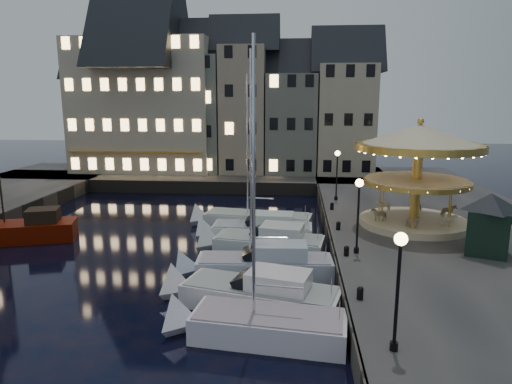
# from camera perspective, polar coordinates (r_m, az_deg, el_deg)

# --- Properties ---
(ground) EXTENTS (160.00, 160.00, 0.00)m
(ground) POSITION_cam_1_polar(r_m,az_deg,el_deg) (25.66, -3.86, -10.61)
(ground) COLOR black
(ground) RESTS_ON ground
(quay_east) EXTENTS (16.00, 56.00, 1.30)m
(quay_east) POSITION_cam_1_polar(r_m,az_deg,el_deg) (32.47, 23.28, -5.53)
(quay_east) COLOR #474442
(quay_east) RESTS_ON ground
(quay_north) EXTENTS (44.00, 12.00, 1.30)m
(quay_north) POSITION_cam_1_polar(r_m,az_deg,el_deg) (53.56, -7.74, 1.80)
(quay_north) COLOR #474442
(quay_north) RESTS_ON ground
(quaywall_e) EXTENTS (0.15, 44.00, 1.30)m
(quaywall_e) POSITION_cam_1_polar(r_m,az_deg,el_deg) (30.90, 8.99, -5.55)
(quaywall_e) COLOR #47423A
(quaywall_e) RESTS_ON ground
(quaywall_n) EXTENTS (48.00, 0.15, 1.30)m
(quaywall_n) POSITION_cam_1_polar(r_m,az_deg,el_deg) (47.37, -6.97, 0.53)
(quaywall_n) COLOR #47423A
(quaywall_n) RESTS_ON ground
(streetlamp_a) EXTENTS (0.44, 0.44, 4.17)m
(streetlamp_a) POSITION_cam_1_polar(r_m,az_deg,el_deg) (15.91, 17.39, -9.87)
(streetlamp_a) COLOR black
(streetlamp_a) RESTS_ON quay_east
(streetlamp_b) EXTENTS (0.44, 0.44, 4.17)m
(streetlamp_b) POSITION_cam_1_polar(r_m,az_deg,el_deg) (25.34, 12.68, -1.62)
(streetlamp_b) COLOR black
(streetlamp_b) RESTS_ON quay_east
(streetlamp_c) EXTENTS (0.44, 0.44, 4.17)m
(streetlamp_c) POSITION_cam_1_polar(r_m,az_deg,el_deg) (38.53, 10.10, 2.97)
(streetlamp_c) COLOR black
(streetlamp_c) RESTS_ON quay_east
(bollard_a) EXTENTS (0.30, 0.30, 0.57)m
(bollard_a) POSITION_cam_1_polar(r_m,az_deg,el_deg) (20.36, 12.89, -12.13)
(bollard_a) COLOR black
(bollard_a) RESTS_ON quay_east
(bollard_b) EXTENTS (0.30, 0.30, 0.57)m
(bollard_b) POSITION_cam_1_polar(r_m,az_deg,el_deg) (25.45, 11.24, -7.16)
(bollard_b) COLOR black
(bollard_b) RESTS_ON quay_east
(bollard_c) EXTENTS (0.30, 0.30, 0.57)m
(bollard_c) POSITION_cam_1_polar(r_m,az_deg,el_deg) (30.20, 10.25, -4.11)
(bollard_c) COLOR black
(bollard_c) RESTS_ON quay_east
(bollard_d) EXTENTS (0.30, 0.30, 0.57)m
(bollard_d) POSITION_cam_1_polar(r_m,az_deg,el_deg) (35.51, 9.47, -1.71)
(bollard_d) COLOR black
(bollard_d) RESTS_ON quay_east
(townhouse_na) EXTENTS (5.50, 8.00, 12.80)m
(townhouse_na) POSITION_cam_1_polar(r_m,az_deg,el_deg) (58.33, -18.73, 9.14)
(townhouse_na) COLOR gray
(townhouse_na) RESTS_ON quay_north
(townhouse_nb) EXTENTS (6.16, 8.00, 13.80)m
(townhouse_nb) POSITION_cam_1_polar(r_m,az_deg,el_deg) (56.37, -13.61, 9.87)
(townhouse_nb) COLOR tan
(townhouse_nb) RESTS_ON quay_north
(townhouse_nc) EXTENTS (6.82, 8.00, 14.80)m
(townhouse_nc) POSITION_cam_1_polar(r_m,az_deg,el_deg) (54.75, -7.51, 10.57)
(townhouse_nc) COLOR slate
(townhouse_nc) RESTS_ON quay_north
(townhouse_nd) EXTENTS (5.50, 8.00, 15.80)m
(townhouse_nd) POSITION_cam_1_polar(r_m,az_deg,el_deg) (53.80, -1.42, 11.18)
(townhouse_nd) COLOR tan
(townhouse_nd) RESTS_ON quay_north
(townhouse_ne) EXTENTS (6.16, 8.00, 12.80)m
(townhouse_ne) POSITION_cam_1_polar(r_m,az_deg,el_deg) (53.50, 4.48, 9.54)
(townhouse_ne) COLOR slate
(townhouse_ne) RESTS_ON quay_north
(townhouse_nf) EXTENTS (6.82, 8.00, 13.80)m
(townhouse_nf) POSITION_cam_1_polar(r_m,az_deg,el_deg) (53.76, 11.05, 9.91)
(townhouse_nf) COLOR #B5A68B
(townhouse_nf) RESTS_ON quay_north
(hotel_corner) EXTENTS (17.60, 9.00, 16.80)m
(hotel_corner) POSITION_cam_1_polar(r_m,az_deg,el_deg) (56.33, -13.63, 11.40)
(hotel_corner) COLOR #C1B69E
(hotel_corner) RESTS_ON quay_north
(motorboat_a) EXTENTS (7.39, 3.17, 12.24)m
(motorboat_a) POSITION_cam_1_polar(r_m,az_deg,el_deg) (19.51, -0.12, -16.39)
(motorboat_a) COLOR white
(motorboat_a) RESTS_ON ground
(motorboat_b) EXTENTS (8.46, 4.37, 2.15)m
(motorboat_b) POSITION_cam_1_polar(r_m,az_deg,el_deg) (22.00, -0.46, -12.68)
(motorboat_b) COLOR silver
(motorboat_b) RESTS_ON ground
(motorboat_c) EXTENTS (8.51, 2.62, 11.27)m
(motorboat_c) POSITION_cam_1_polar(r_m,az_deg,el_deg) (25.42, 0.15, -9.17)
(motorboat_c) COLOR silver
(motorboat_c) RESTS_ON ground
(motorboat_d) EXTENTS (7.94, 3.73, 2.15)m
(motorboat_d) POSITION_cam_1_polar(r_m,az_deg,el_deg) (29.19, 0.89, -6.45)
(motorboat_d) COLOR silver
(motorboat_d) RESTS_ON ground
(motorboat_e) EXTENTS (7.91, 2.45, 2.15)m
(motorboat_e) POSITION_cam_1_polar(r_m,az_deg,el_deg) (31.84, 0.06, -4.90)
(motorboat_e) COLOR silver
(motorboat_e) RESTS_ON ground
(motorboat_f) EXTENTS (9.15, 3.65, 12.10)m
(motorboat_f) POSITION_cam_1_polar(r_m,az_deg,el_deg) (34.91, -0.70, -3.60)
(motorboat_f) COLOR silver
(motorboat_f) RESTS_ON ground
(red_fishing_boat) EXTENTS (7.47, 4.45, 5.82)m
(red_fishing_boat) POSITION_cam_1_polar(r_m,az_deg,el_deg) (35.49, -27.02, -4.38)
(red_fishing_boat) COLOR #570D00
(red_fishing_boat) RESTS_ON ground
(carousel) EXTENTS (8.20, 8.20, 7.18)m
(carousel) POSITION_cam_1_polar(r_m,az_deg,el_deg) (31.70, 19.64, 4.30)
(carousel) COLOR beige
(carousel) RESTS_ON quay_east
(ticket_kiosk) EXTENTS (3.30, 3.30, 3.87)m
(ticket_kiosk) POSITION_cam_1_polar(r_m,az_deg,el_deg) (27.79, 27.19, -2.37)
(ticket_kiosk) COLOR black
(ticket_kiosk) RESTS_ON quay_east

